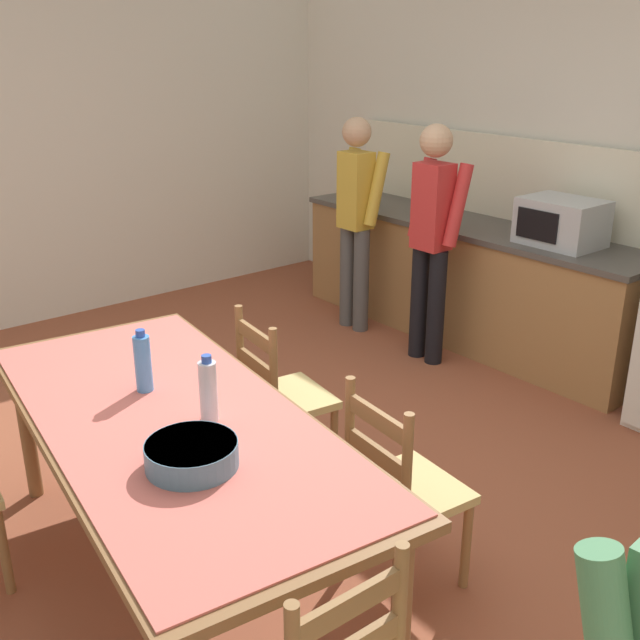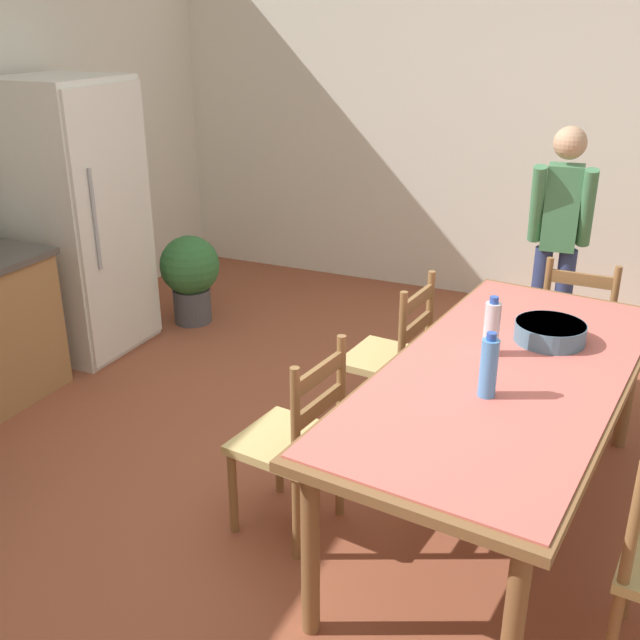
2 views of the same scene
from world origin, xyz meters
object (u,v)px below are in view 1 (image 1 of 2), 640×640
at_px(bottle_off_centre, 208,390).
at_px(serving_bowl, 192,453).
at_px(person_at_sink, 356,214).
at_px(bottle_near_centre, 143,363).
at_px(person_at_counter, 432,233).
at_px(microwave, 561,222).
at_px(chair_side_far_left, 281,398).
at_px(chair_side_far_right, 401,491).
at_px(dining_table, 171,433).

bearing_deg(bottle_off_centre, serving_bowl, -41.65).
bearing_deg(person_at_sink, bottle_near_centre, -149.31).
bearing_deg(person_at_sink, person_at_counter, -91.44).
xyz_separation_m(bottle_off_centre, person_at_counter, (-1.09, 2.41, 0.02)).
xyz_separation_m(microwave, person_at_sink, (-1.43, -0.50, -0.12)).
relative_size(serving_bowl, chair_side_far_left, 0.35).
distance_m(bottle_near_centre, serving_bowl, 0.66).
height_order(chair_side_far_right, person_at_sink, person_at_sink).
height_order(bottle_near_centre, chair_side_far_right, bottle_near_centre).
bearing_deg(person_at_counter, chair_side_far_right, -139.58).
bearing_deg(bottle_off_centre, dining_table, -139.28).
bearing_deg(person_at_sink, chair_side_far_left, -141.63).
distance_m(bottle_off_centre, serving_bowl, 0.34).
height_order(microwave, bottle_near_centre, microwave).
bearing_deg(bottle_off_centre, person_at_counter, 114.30).
distance_m(chair_side_far_right, person_at_sink, 3.01).
height_order(bottle_off_centre, chair_side_far_left, bottle_off_centre).
distance_m(microwave, bottle_off_centre, 2.97).
xyz_separation_m(serving_bowl, person_at_sink, (-2.13, 2.65, 0.08)).
bearing_deg(bottle_near_centre, chair_side_far_right, 38.40).
distance_m(serving_bowl, chair_side_far_left, 1.27).
relative_size(microwave, dining_table, 0.22).
distance_m(serving_bowl, chair_side_far_right, 0.93).
xyz_separation_m(microwave, chair_side_far_left, (-0.07, -2.22, -0.59)).
relative_size(microwave, chair_side_far_left, 0.55).
bearing_deg(person_at_counter, bottle_near_centre, -164.34).
relative_size(bottle_near_centre, chair_side_far_right, 0.30).
xyz_separation_m(bottle_near_centre, bottle_off_centre, (0.39, 0.07, 0.00)).
bearing_deg(microwave, bottle_near_centre, -88.95).
distance_m(dining_table, chair_side_far_right, 0.95).
relative_size(serving_bowl, chair_side_far_right, 0.35).
xyz_separation_m(chair_side_far_left, person_at_sink, (-1.36, 1.72, 0.47)).
xyz_separation_m(chair_side_far_left, chair_side_far_right, (0.98, -0.12, 0.00)).
xyz_separation_m(microwave, bottle_near_centre, (0.05, -3.01, -0.13)).
height_order(bottle_near_centre, chair_side_far_left, bottle_near_centre).
bearing_deg(chair_side_far_right, person_at_sink, -32.17).
relative_size(chair_side_far_right, person_at_counter, 0.55).
height_order(bottle_near_centre, bottle_off_centre, same).
relative_size(microwave, bottle_off_centre, 1.85).
bearing_deg(bottle_off_centre, bottle_near_centre, -169.45).
distance_m(bottle_off_centre, chair_side_far_right, 0.88).
relative_size(microwave, person_at_sink, 0.31).
bearing_deg(chair_side_far_left, person_at_counter, -63.78).
relative_size(dining_table, person_at_sink, 1.40).
xyz_separation_m(chair_side_far_left, person_at_counter, (-0.57, 1.70, 0.48)).
bearing_deg(bottle_off_centre, chair_side_far_right, 52.75).
height_order(bottle_off_centre, person_at_counter, person_at_counter).
xyz_separation_m(bottle_near_centre, chair_side_far_left, (-0.13, 0.79, -0.46)).
height_order(chair_side_far_left, person_at_sink, person_at_sink).
relative_size(dining_table, chair_side_far_left, 2.50).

